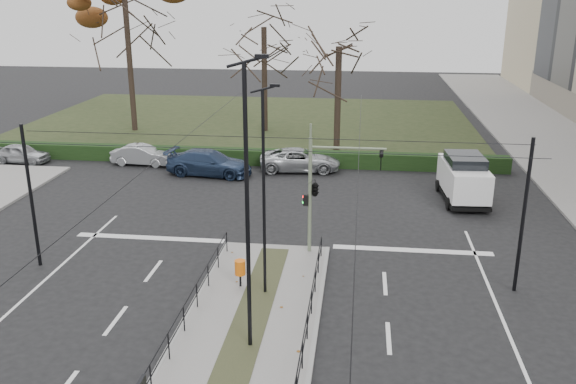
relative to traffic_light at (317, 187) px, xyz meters
name	(u,v)px	position (x,y,z in m)	size (l,w,h in m)	color
ground	(258,301)	(-1.79, -4.50, -3.08)	(140.00, 140.00, 0.00)	black
median_island	(246,335)	(-1.79, -7.00, -3.01)	(4.40, 15.00, 0.14)	slate
sidewalk_east	(574,160)	(16.21, 17.50, -3.01)	(8.00, 90.00, 0.14)	slate
park	(251,122)	(-7.79, 27.50, -3.03)	(38.00, 26.00, 0.10)	black
hedge	(216,156)	(-7.79, 14.10, -2.58)	(38.00, 1.00, 1.00)	black
median_railing	(245,312)	(-1.79, -7.10, -2.10)	(4.14, 13.24, 0.92)	black
catenary	(264,199)	(-1.79, -2.88, 0.34)	(20.00, 34.00, 6.00)	black
traffic_light	(317,187)	(0.00, 0.00, 0.00)	(3.43, 1.96, 5.05)	slate
litter_bin	(240,268)	(-2.62, -3.67, -2.17)	(0.42, 0.42, 1.07)	black
streetlamp_median_near	(248,208)	(-1.50, -7.67, 1.70)	(0.76, 0.16, 9.13)	black
streetlamp_median_far	(264,192)	(-1.59, -4.03, 1.03)	(0.65, 0.13, 7.80)	black
parked_car_first	(21,153)	(-20.71, 12.61, -2.44)	(1.50, 3.74, 1.27)	#A2A5AA
parked_car_second	(142,155)	(-12.51, 13.11, -2.42)	(1.39, 3.99, 1.31)	#A2A5AA
parked_car_third	(209,163)	(-7.54, 11.32, -2.30)	(2.17, 5.35, 1.55)	#21314E
parked_car_fourth	(300,160)	(-2.01, 12.94, -2.37)	(2.36, 5.12, 1.42)	#A2A5AA
white_van	(464,177)	(7.39, 8.17, -1.75)	(2.45, 4.99, 2.56)	white
bare_tree_center	(264,35)	(-6.02, 24.02, 4.62)	(6.77, 6.77, 10.90)	black
bare_tree_near	(339,55)	(0.08, 18.05, 3.75)	(5.13, 5.13, 9.67)	black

